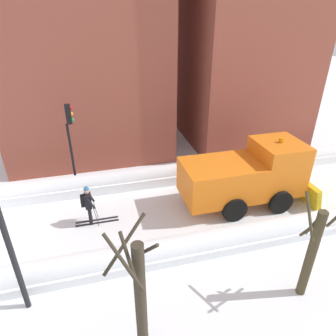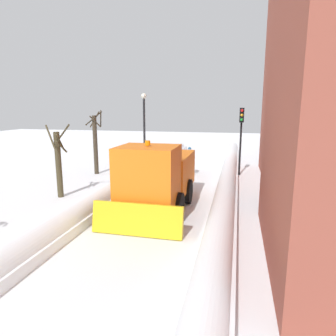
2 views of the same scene
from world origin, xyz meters
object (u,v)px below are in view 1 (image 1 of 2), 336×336
at_px(skier, 88,203).
at_px(bare_tree_mid, 312,252).
at_px(plow_truck, 248,175).
at_px(traffic_light_pole, 70,131).
at_px(street_lamp, 0,218).
at_px(bare_tree_near, 140,301).

relative_size(skier, bare_tree_mid, 0.51).
xyz_separation_m(plow_truck, skier, (-0.24, -7.06, -0.48)).
distance_m(traffic_light_pole, street_lamp, 7.03).
bearing_deg(plow_truck, traffic_light_pole, -114.33).
distance_m(street_lamp, bare_tree_near, 4.13).
bearing_deg(bare_tree_near, plow_truck, 134.27).
xyz_separation_m(bare_tree_near, bare_tree_mid, (-0.67, 5.26, -0.35)).
xyz_separation_m(street_lamp, bare_tree_mid, (1.67, 8.41, -1.63)).
relative_size(traffic_light_pole, street_lamp, 0.81).
distance_m(skier, bare_tree_near, 6.21).
xyz_separation_m(plow_truck, traffic_light_pole, (-3.41, -7.55, 1.54)).
height_order(traffic_light_pole, street_lamp, street_lamp).
xyz_separation_m(street_lamp, bare_tree_near, (2.34, 3.15, -1.29)).
relative_size(bare_tree_near, bare_tree_mid, 1.17).
bearing_deg(traffic_light_pole, plow_truck, 65.67).
bearing_deg(skier, street_lamp, -28.72).
bearing_deg(bare_tree_near, bare_tree_mid, 97.22).
relative_size(plow_truck, bare_tree_near, 1.44).
distance_m(plow_truck, skier, 7.08).
relative_size(skier, traffic_light_pole, 0.42).
bearing_deg(plow_truck, street_lamp, -69.26).
bearing_deg(plow_truck, bare_tree_mid, -7.42).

